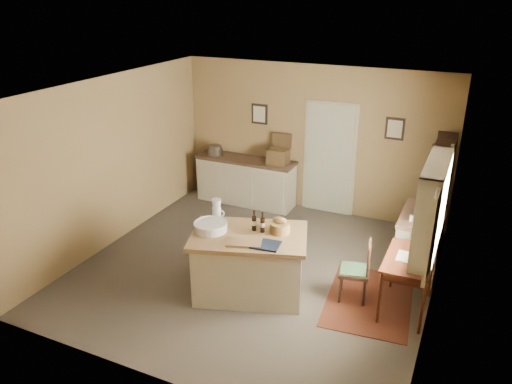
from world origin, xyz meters
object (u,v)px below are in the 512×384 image
at_px(shelving_unit, 441,194).
at_px(right_cabinet, 419,242).
at_px(desk_chair, 354,271).
at_px(sideboard, 246,179).
at_px(work_island, 248,262).
at_px(writing_desk, 409,264).

bearing_deg(shelving_unit, right_cabinet, -99.43).
distance_m(desk_chair, shelving_unit, 2.26).
bearing_deg(right_cabinet, desk_chair, -120.55).
relative_size(sideboard, shelving_unit, 1.07).
bearing_deg(sideboard, desk_chair, -40.73).
bearing_deg(shelving_unit, work_island, -130.70).
xyz_separation_m(desk_chair, shelving_unit, (0.83, 2.05, 0.48)).
xyz_separation_m(writing_desk, shelving_unit, (0.15, 2.00, 0.23)).
height_order(work_island, right_cabinet, work_island).
bearing_deg(work_island, desk_chair, 1.11).
height_order(desk_chair, right_cabinet, right_cabinet).
distance_m(writing_desk, desk_chair, 0.73).
bearing_deg(writing_desk, work_island, -165.67).
height_order(writing_desk, desk_chair, desk_chair).
relative_size(work_island, shelving_unit, 0.97).
bearing_deg(right_cabinet, sideboard, 160.83).
height_order(work_island, shelving_unit, shelving_unit).
xyz_separation_m(desk_chair, right_cabinet, (0.68, 1.16, 0.04)).
bearing_deg(shelving_unit, desk_chair, -112.07).
bearing_deg(desk_chair, sideboard, 128.38).
xyz_separation_m(writing_desk, desk_chair, (-0.68, -0.05, -0.25)).
bearing_deg(sideboard, writing_desk, -33.98).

